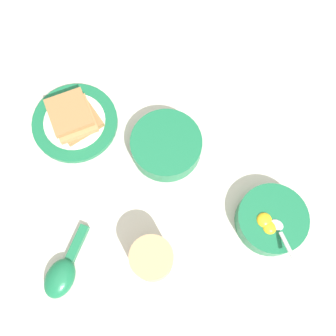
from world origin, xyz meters
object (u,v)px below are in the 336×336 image
object	(u,v)px
egg_bowl	(271,220)
congee_bowl	(166,145)
toast_plate	(75,122)
soup_spoon	(62,274)
drinking_cup	(152,259)
toast_sandwich	(73,117)

from	to	relation	value
egg_bowl	congee_bowl	size ratio (longest dim) A/B	0.92
congee_bowl	egg_bowl	bearing A→B (deg)	-8.09
toast_plate	congee_bowl	distance (m)	0.20
toast_plate	soup_spoon	xyz separation A→B (m)	(0.15, -0.27, 0.01)
toast_plate	drinking_cup	xyz separation A→B (m)	(0.29, -0.17, 0.04)
toast_sandwich	egg_bowl	bearing A→B (deg)	0.86
toast_plate	soup_spoon	bearing A→B (deg)	-60.44
egg_bowl	drinking_cup	world-z (taller)	drinking_cup
congee_bowl	toast_sandwich	bearing A→B (deg)	-167.86
toast_sandwich	congee_bowl	world-z (taller)	toast_sandwich
egg_bowl	toast_plate	distance (m)	0.45
toast_plate	congee_bowl	bearing A→B (deg)	12.41
toast_sandwich	soup_spoon	world-z (taller)	toast_sandwich
egg_bowl	soup_spoon	xyz separation A→B (m)	(-0.29, -0.28, -0.01)
congee_bowl	drinking_cup	xyz separation A→B (m)	(0.09, -0.21, 0.02)
toast_sandwich	soup_spoon	bearing A→B (deg)	-60.74
egg_bowl	drinking_cup	xyz separation A→B (m)	(-0.16, -0.18, 0.02)
toast_plate	soup_spoon	distance (m)	0.31
toast_sandwich	soup_spoon	xyz separation A→B (m)	(0.15, -0.27, -0.02)
toast_plate	toast_sandwich	xyz separation A→B (m)	(0.00, 0.00, 0.03)
drinking_cup	toast_sandwich	bearing A→B (deg)	149.41
soup_spoon	congee_bowl	distance (m)	0.32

